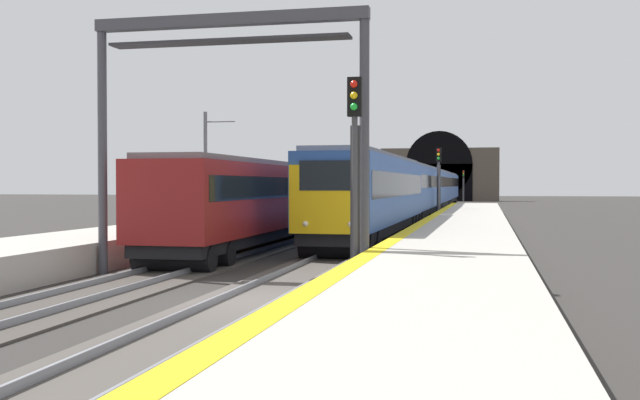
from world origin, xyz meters
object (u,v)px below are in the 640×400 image
railway_signal_mid (439,177)px  overhead_signal_gantry (228,82)px  train_adjacent_platform (344,193)px  catenary_mast_near (206,170)px  railway_signal_far (463,183)px  railway_signal_near (355,161)px  train_main_approaching (424,188)px

railway_signal_mid → overhead_signal_gantry: (-35.16, 3.98, 2.49)m
train_adjacent_platform → catenary_mast_near: size_ratio=8.53×
railway_signal_mid → catenary_mast_near: (-14.12, 12.81, 0.33)m
railway_signal_far → catenary_mast_near: catenary_mast_near is taller
railway_signal_near → railway_signal_mid: size_ratio=1.03×
overhead_signal_gantry → train_adjacent_platform: bearing=4.1°
train_main_approaching → train_adjacent_platform: (-14.51, 4.30, -0.24)m
catenary_mast_near → overhead_signal_gantry: bearing=-157.2°
train_main_approaching → train_adjacent_platform: 15.14m
catenary_mast_near → train_adjacent_platform: bearing=-37.5°
train_adjacent_platform → catenary_mast_near: 11.06m
railway_signal_mid → railway_signal_near: bearing=0.0°
railway_signal_near → overhead_signal_gantry: 4.79m
railway_signal_near → railway_signal_far: (98.56, -0.00, -0.41)m
train_main_approaching → railway_signal_near: bearing=2.6°
train_main_approaching → catenary_mast_near: size_ratio=11.33×
overhead_signal_gantry → catenary_mast_near: bearing=22.8°
catenary_mast_near → railway_signal_mid: bearing=-42.2°
railway_signal_far → catenary_mast_near: 77.44m
railway_signal_near → overhead_signal_gantry: size_ratio=0.67×
catenary_mast_near → railway_signal_near: bearing=-150.0°
overhead_signal_gantry → railway_signal_near: bearing=-106.2°
railway_signal_near → train_adjacent_platform: bearing=-168.8°
overhead_signal_gantry → railway_signal_far: bearing=-2.3°
train_adjacent_platform → railway_signal_far: (67.67, -6.13, 0.84)m
train_adjacent_platform → railway_signal_far: railway_signal_far is taller
railway_signal_near → railway_signal_mid: bearing=-180.0°
train_main_approaching → overhead_signal_gantry: (-44.24, 2.15, 3.40)m
railway_signal_near → overhead_signal_gantry: (1.16, 3.98, 2.39)m
train_main_approaching → overhead_signal_gantry: 44.42m
railway_signal_mid → railway_signal_far: size_ratio=1.11×
railway_signal_far → railway_signal_near: bearing=0.0°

